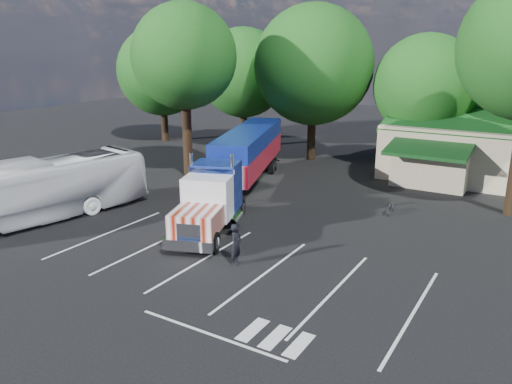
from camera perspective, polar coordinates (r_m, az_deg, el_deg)
The scene contains 11 objects.
ground at distance 28.19m, azimuth 1.43°, elevation -3.43°, with size 120.00×120.00×0.00m, color black.
tree_row_a at distance 52.97m, azimuth -10.70°, elevation 13.44°, with size 9.00×9.00×11.68m.
tree_row_b at distance 48.57m, azimuth -1.45°, elevation 13.44°, with size 8.40×8.40×11.35m.
tree_row_c at distance 43.28m, azimuth 6.59°, elevation 14.21°, with size 10.00×10.00×13.05m.
tree_row_d at distance 41.69m, azimuth 18.83°, elevation 11.39°, with size 8.00×8.00×10.60m.
tree_near_left at distance 37.48m, azimuth -8.21°, elevation 15.04°, with size 7.60×7.60×12.65m.
semi_truck at distance 32.83m, azimuth -1.73°, elevation 3.67°, with size 8.91×19.48×4.15m.
woman at distance 22.51m, azimuth -2.29°, elevation -6.01°, with size 0.70×0.46×1.93m, color black.
bicycle at distance 30.50m, azimuth 15.24°, elevation -1.67°, with size 0.54×1.55×0.82m, color black.
tour_bus at distance 30.52m, azimuth -23.64°, elevation 0.17°, with size 2.95×12.62×3.51m, color white.
silver_sedan at distance 38.19m, azimuth 26.06°, elevation 1.34°, with size 1.60×4.58×1.51m, color #B6BABF.
Camera 1 is at (13.15, -23.07, 9.47)m, focal length 35.00 mm.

